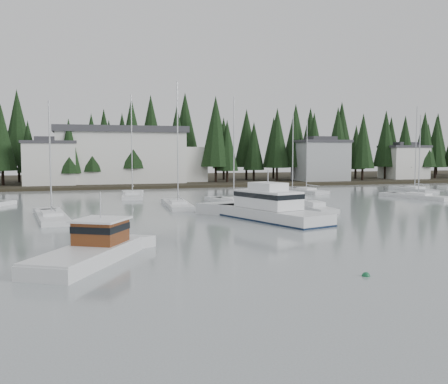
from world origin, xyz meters
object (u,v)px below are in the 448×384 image
object	(u,v)px
runabout_1	(315,210)
house_west	(50,162)
cabin_cruiser_center	(271,211)
sailboat_0	(133,197)
sailboat_11	(52,219)
house_east_a	(320,160)
sailboat_10	(415,191)
sailboat_7	(306,192)
lobster_boat_brown	(89,253)
sailboat_9	(178,206)
house_east_b	(404,161)
sailboat_6	(234,204)
sailboat_1	(418,198)
harbor_inn	(131,156)
sailboat_5	(292,197)

from	to	relation	value
runabout_1	house_west	bearing A→B (deg)	31.18
cabin_cruiser_center	sailboat_0	bearing A→B (deg)	0.80
house_west	sailboat_11	xyz separation A→B (m)	(2.33, -46.95, -4.60)
house_east_a	sailboat_10	distance (m)	26.09
cabin_cruiser_center	house_west	bearing A→B (deg)	4.43
sailboat_7	runabout_1	size ratio (longest dim) A/B	1.74
lobster_boat_brown	sailboat_11	size ratio (longest dim) A/B	0.80
house_west	runabout_1	world-z (taller)	house_west
cabin_cruiser_center	sailboat_9	bearing A→B (deg)	6.27
sailboat_11	house_east_b	bearing A→B (deg)	-64.04
house_east_b	sailboat_6	bearing A→B (deg)	-143.51
lobster_boat_brown	sailboat_6	bearing A→B (deg)	-2.30
sailboat_1	sailboat_11	size ratio (longest dim) A/B	1.02
sailboat_0	sailboat_10	bearing A→B (deg)	-85.85
lobster_boat_brown	sailboat_6	distance (m)	33.85
house_east_b	runabout_1	size ratio (longest dim) A/B	1.37
runabout_1	sailboat_7	bearing A→B (deg)	-24.40
sailboat_6	sailboat_1	bearing A→B (deg)	-96.95
sailboat_9	house_west	bearing A→B (deg)	25.61
lobster_boat_brown	sailboat_1	distance (m)	53.36
sailboat_6	sailboat_10	distance (m)	37.09
house_east_a	sailboat_9	xyz separation A→B (m)	(-38.16, -38.60, -4.82)
harbor_inn	sailboat_9	distance (m)	43.33
house_east_b	sailboat_7	xyz separation A→B (m)	(-36.27, -24.90, -4.34)
house_west	sailboat_10	distance (m)	64.04
sailboat_10	house_east_b	bearing A→B (deg)	-26.97
cabin_cruiser_center	sailboat_1	xyz separation A→B (m)	(28.04, 15.26, -0.74)
sailboat_0	sailboat_6	world-z (taller)	sailboat_0
sailboat_9	sailboat_10	bearing A→B (deg)	-68.75
harbor_inn	sailboat_11	distance (m)	52.18
house_west	harbor_inn	xyz separation A→B (m)	(15.04, 3.34, 1.12)
house_east_b	runabout_1	distance (m)	67.41
house_east_b	lobster_boat_brown	xyz separation A→B (m)	(-70.77, -67.91, -3.90)
runabout_1	sailboat_6	bearing A→B (deg)	33.38
house_east_a	sailboat_0	distance (m)	48.22
lobster_boat_brown	house_west	bearing A→B (deg)	33.98
cabin_cruiser_center	sailboat_10	distance (m)	45.11
house_west	harbor_inn	size ratio (longest dim) A/B	0.32
sailboat_0	sailboat_9	bearing A→B (deg)	-160.16
lobster_boat_brown	sailboat_1	size ratio (longest dim) A/B	0.78
harbor_inn	sailboat_10	bearing A→B (deg)	-34.46
house_east_a	house_east_b	world-z (taller)	house_east_a
cabin_cruiser_center	runabout_1	bearing A→B (deg)	-70.50
sailboat_10	sailboat_0	bearing A→B (deg)	94.01
lobster_boat_brown	sailboat_10	xyz separation A→B (m)	(52.98, 40.62, -0.43)
sailboat_1	sailboat_7	distance (m)	17.31
sailboat_5	sailboat_7	bearing A→B (deg)	-19.71
sailboat_1	house_east_b	bearing A→B (deg)	-49.96
sailboat_7	sailboat_1	bearing A→B (deg)	-149.86
house_east_b	sailboat_6	xyz separation A→B (m)	(-52.93, -39.15, -4.33)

